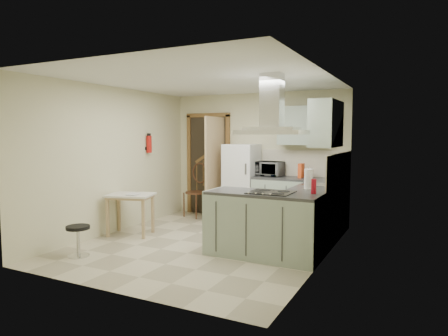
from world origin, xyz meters
The scene contains 28 objects.
floor centered at (0.00, 0.00, 0.00)m, with size 4.20×4.20×0.00m, color #C1B696.
ceiling centered at (0.00, 0.00, 2.50)m, with size 4.20×4.20×0.00m, color silver.
back_wall centered at (0.00, 2.10, 1.25)m, with size 3.60×3.60×0.00m, color beige.
left_wall centered at (-1.80, 0.00, 1.25)m, with size 4.20×4.20×0.00m, color beige.
right_wall centered at (1.80, 0.00, 1.25)m, with size 4.20×4.20×0.00m, color beige.
doorway centered at (-1.10, 2.07, 1.05)m, with size 1.10×0.12×2.10m, color brown.
fridge centered at (-0.20, 1.80, 0.75)m, with size 0.60×0.60×1.50m, color white.
counter_back centered at (0.66, 1.80, 0.45)m, with size 1.08×0.60×0.90m, color #9EB2A0.
counter_right centered at (1.50, 1.12, 0.45)m, with size 0.60×1.95×0.90m, color #9EB2A0.
splashback centered at (0.96, 2.09, 1.15)m, with size 1.68×0.02×0.50m, color beige.
wall_cabinet_back centered at (0.95, 1.93, 1.85)m, with size 0.85×0.35×0.70m, color #9EB2A0.
wall_cabinet_right centered at (1.62, 0.85, 1.85)m, with size 0.35×0.90×0.70m, color #9EB2A0.
peninsula centered at (1.02, -0.18, 0.45)m, with size 1.55×0.65×0.90m, color #9EB2A0.
hob centered at (1.12, -0.18, 0.91)m, with size 0.58×0.50×0.01m, color black.
extractor_hood centered at (1.12, -0.18, 1.72)m, with size 0.90×0.55×0.10m, color silver.
sink centered at (1.50, 0.95, 0.91)m, with size 0.45×0.40×0.01m, color silver.
fire_extinguisher centered at (-1.74, 0.90, 1.50)m, with size 0.10×0.10×0.32m, color #B2140F.
drop_leaf_table centered at (-1.41, -0.07, 0.35)m, with size 0.74×0.55×0.69m, color tan.
bentwood_chair centered at (-1.18, 1.71, 0.50)m, with size 0.44×0.44×1.00m, color #51201B.
stool centered at (-1.28, -1.33, 0.22)m, with size 0.32×0.32×0.43m, color black.
microwave centered at (0.35, 1.87, 1.04)m, with size 0.50×0.34×0.28m, color black.
kettle centered at (1.13, 1.83, 0.99)m, with size 0.13×0.13×0.19m, color white.
cereal_box centered at (0.97, 1.85, 1.03)m, with size 0.07×0.17×0.26m, color #E84C1B.
soap_bottle centered at (1.56, 1.42, 1.00)m, with size 0.09×0.09×0.20m, color silver.
paper_towel centered at (1.49, 0.38, 1.05)m, with size 0.12×0.12×0.30m, color white.
cup centered at (1.45, 0.57, 0.95)m, with size 0.14×0.14×0.11m, color white.
red_bottle centered at (1.67, -0.01, 1.00)m, with size 0.07×0.07×0.20m, color #B50F22.
book centered at (-1.39, -0.13, 0.74)m, with size 0.17×0.23×0.10m, color #8C2E45.
Camera 1 is at (2.97, -5.27, 1.70)m, focal length 32.00 mm.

